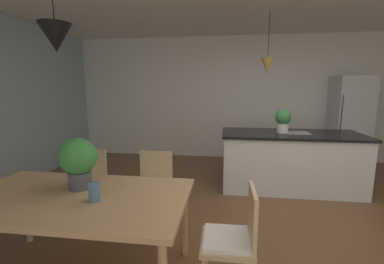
# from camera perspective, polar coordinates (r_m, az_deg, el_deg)

# --- Properties ---
(ground_plane) EXTENTS (10.00, 8.40, 0.04)m
(ground_plane) POSITION_cam_1_polar(r_m,az_deg,el_deg) (3.18, 20.21, -21.51)
(ground_plane) COLOR brown
(wall_back_kitchen) EXTENTS (10.00, 0.12, 2.70)m
(wall_back_kitchen) POSITION_cam_1_polar(r_m,az_deg,el_deg) (5.95, 14.24, 7.17)
(wall_back_kitchen) COLOR white
(wall_back_kitchen) RESTS_ON ground_plane
(dining_table) EXTENTS (1.82, 1.01, 0.74)m
(dining_table) POSITION_cam_1_polar(r_m,az_deg,el_deg) (2.36, -24.46, -14.13)
(dining_table) COLOR tan
(dining_table) RESTS_ON ground_plane
(chair_far_left) EXTENTS (0.40, 0.40, 0.87)m
(chair_far_left) POSITION_cam_1_polar(r_m,az_deg,el_deg) (3.33, -22.27, -10.71)
(chair_far_left) COLOR tan
(chair_far_left) RESTS_ON ground_plane
(chair_kitchen_end) EXTENTS (0.41, 0.41, 0.87)m
(chair_kitchen_end) POSITION_cam_1_polar(r_m,az_deg,el_deg) (2.14, 9.30, -22.14)
(chair_kitchen_end) COLOR tan
(chair_kitchen_end) RESTS_ON ground_plane
(chair_far_right) EXTENTS (0.42, 0.42, 0.87)m
(chair_far_right) POSITION_cam_1_polar(r_m,az_deg,el_deg) (3.02, -8.38, -12.18)
(chair_far_right) COLOR tan
(chair_far_right) RESTS_ON ground_plane
(kitchen_island) EXTENTS (2.13, 0.91, 0.91)m
(kitchen_island) POSITION_cam_1_polar(r_m,az_deg,el_deg) (4.39, 20.83, -5.86)
(kitchen_island) COLOR silver
(kitchen_island) RESTS_ON ground_plane
(refrigerator) EXTENTS (0.66, 0.67, 1.82)m
(refrigerator) POSITION_cam_1_polar(r_m,az_deg,el_deg) (6.07, 31.44, 1.90)
(refrigerator) COLOR silver
(refrigerator) RESTS_ON ground_plane
(pendant_over_table) EXTENTS (0.23, 0.23, 0.84)m
(pendant_over_table) POSITION_cam_1_polar(r_m,az_deg,el_deg) (2.21, -27.98, 18.06)
(pendant_over_table) COLOR black
(pendant_over_island_main) EXTENTS (0.20, 0.20, 0.89)m
(pendant_over_island_main) POSITION_cam_1_polar(r_m,az_deg,el_deg) (4.17, 16.38, 13.97)
(pendant_over_island_main) COLOR black
(potted_plant_on_island) EXTENTS (0.24, 0.24, 0.37)m
(potted_plant_on_island) POSITION_cam_1_polar(r_m,az_deg,el_deg) (4.23, 19.53, 2.54)
(potted_plant_on_island) COLOR beige
(potted_plant_on_island) RESTS_ON kitchen_island
(potted_plant_on_table) EXTENTS (0.31, 0.31, 0.44)m
(potted_plant_on_table) POSITION_cam_1_polar(r_m,az_deg,el_deg) (2.40, -23.88, -5.70)
(potted_plant_on_table) COLOR #4C4C51
(potted_plant_on_table) RESTS_ON dining_table
(vase_on_dining_table) EXTENTS (0.09, 0.09, 0.14)m
(vase_on_dining_table) POSITION_cam_1_polar(r_m,az_deg,el_deg) (2.15, -20.82, -12.40)
(vase_on_dining_table) COLOR slate
(vase_on_dining_table) RESTS_ON dining_table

